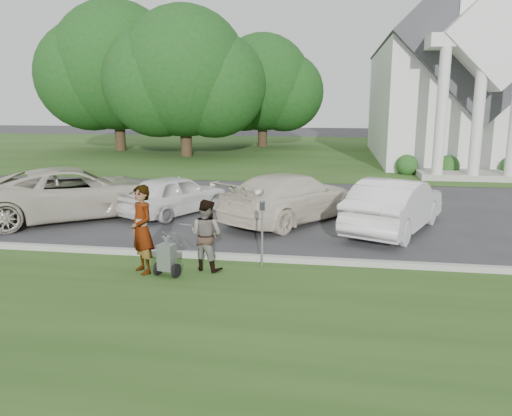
% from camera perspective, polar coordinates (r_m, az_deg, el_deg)
% --- Properties ---
extents(ground, '(120.00, 120.00, 0.00)m').
position_cam_1_polar(ground, '(11.16, -1.12, -6.94)').
color(ground, '#333335').
rests_on(ground, ground).
extents(grass_strip, '(80.00, 7.00, 0.01)m').
position_cam_1_polar(grass_strip, '(8.44, -4.80, -13.48)').
color(grass_strip, '#284718').
rests_on(grass_strip, ground).
extents(church_lawn, '(80.00, 30.00, 0.01)m').
position_cam_1_polar(church_lawn, '(37.61, 6.17, 6.52)').
color(church_lawn, '#284718').
rests_on(church_lawn, ground).
extents(curb, '(80.00, 0.18, 0.15)m').
position_cam_1_polar(curb, '(11.65, -0.64, -5.72)').
color(curb, '#9E9E93').
rests_on(curb, ground).
extents(church, '(9.19, 19.00, 24.10)m').
position_cam_1_polar(church, '(34.33, 21.78, 15.14)').
color(church, white).
rests_on(church, ground).
extents(tree_left, '(10.63, 8.40, 9.71)m').
position_cam_1_polar(tree_left, '(33.88, -8.21, 14.50)').
color(tree_left, '#332316').
rests_on(tree_left, ground).
extents(tree_far, '(11.64, 9.20, 10.73)m').
position_cam_1_polar(tree_far, '(38.83, -15.67, 14.73)').
color(tree_far, '#332316').
rests_on(tree_far, ground).
extents(tree_back, '(9.61, 7.60, 8.89)m').
position_cam_1_polar(tree_back, '(40.81, 0.75, 13.66)').
color(tree_back, '#332316').
rests_on(tree_back, ground).
extents(striping_cart, '(0.63, 1.08, 0.95)m').
position_cam_1_polar(striping_cart, '(10.73, -10.13, -5.64)').
color(striping_cart, black).
rests_on(striping_cart, ground).
extents(person_left, '(0.82, 0.81, 1.91)m').
position_cam_1_polar(person_left, '(10.90, -12.90, -2.48)').
color(person_left, '#999999').
rests_on(person_left, ground).
extents(person_right, '(0.91, 0.80, 1.57)m').
position_cam_1_polar(person_right, '(10.91, -5.72, -3.15)').
color(person_right, '#999999').
rests_on(person_right, ground).
extents(parking_meter_near, '(0.11, 0.10, 1.51)m').
position_cam_1_polar(parking_meter_near, '(11.05, 0.71, -2.00)').
color(parking_meter_near, '#93979B').
rests_on(parking_meter_near, ground).
extents(car_a, '(6.25, 5.63, 1.61)m').
position_cam_1_polar(car_a, '(16.78, -20.04, 1.65)').
color(car_a, beige).
rests_on(car_a, ground).
extents(car_b, '(3.25, 4.15, 1.32)m').
position_cam_1_polar(car_b, '(16.46, -9.22, 1.53)').
color(car_b, white).
rests_on(car_b, ground).
extents(car_c, '(4.64, 5.42, 1.49)m').
position_cam_1_polar(car_c, '(15.39, 4.12, 1.24)').
color(car_c, beige).
rests_on(car_c, ground).
extents(car_d, '(3.31, 4.86, 1.52)m').
position_cam_1_polar(car_d, '(14.70, 15.59, 0.35)').
color(car_d, white).
rests_on(car_d, ground).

